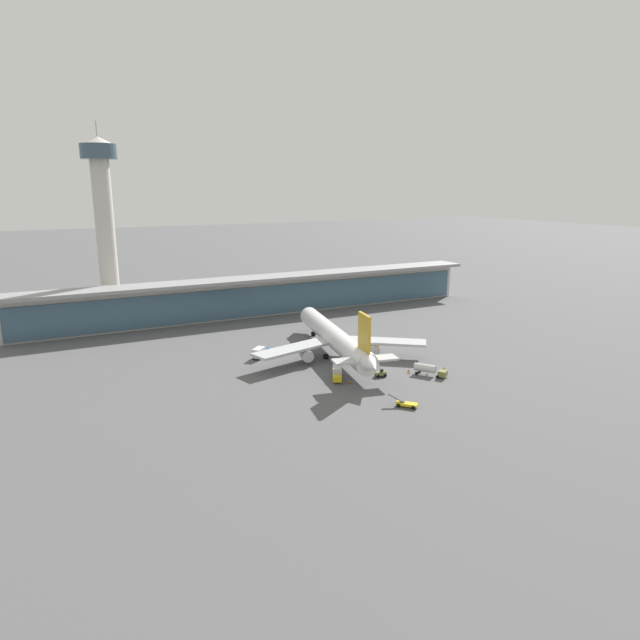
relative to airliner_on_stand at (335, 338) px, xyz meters
The scene contains 15 objects.
ground_plane 5.81m from the airliner_on_stand, 17.17° to the left, with size 1200.00×1200.00×0.00m, color #515154.
airliner_on_stand is the anchor object (origin of this frame).
service_truck_near_nose_yellow 20.02m from the airliner_on_stand, 117.23° to the right, with size 5.54×7.50×3.10m.
service_truck_under_wing_blue 22.28m from the airliner_on_stand, 155.94° to the left, with size 6.75×6.83×3.10m.
service_truck_mid_apron_yellow 41.77m from the airliner_on_stand, 96.22° to the right, with size 5.41×6.08×2.70m.
service_truck_by_tail_olive 21.90m from the airliner_on_stand, 84.87° to the right, with size 3.09×2.12×2.05m.
service_truck_on_taxiway_olive 29.96m from the airliner_on_stand, 62.61° to the right, with size 6.57×8.44×2.95m.
service_truck_at_far_stand_yellow 11.81m from the airliner_on_stand, ahead, with size 8.88×4.80×2.95m.
terminal_building 61.37m from the airliner_on_stand, 88.77° to the left, with size 183.60×12.80×15.20m.
control_tower 94.85m from the airliner_on_stand, 125.93° to the left, with size 12.00×12.00×70.04m.
safety_cone_alpha 32.22m from the airliner_on_stand, 48.98° to the right, with size 0.62×0.62×0.70m.
safety_cone_bravo 25.38m from the airliner_on_stand, 66.51° to the right, with size 0.62×0.62×0.70m.
safety_cone_charlie 29.71m from the airliner_on_stand, 62.40° to the right, with size 0.62×0.62×0.70m.
safety_cone_delta 23.88m from the airliner_on_stand, 109.22° to the right, with size 0.62×0.62×0.70m.
safety_cone_echo 24.50m from the airliner_on_stand, 63.01° to the right, with size 0.62×0.62×0.70m.
Camera 1 is at (-76.72, -136.61, 48.13)m, focal length 31.11 mm.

